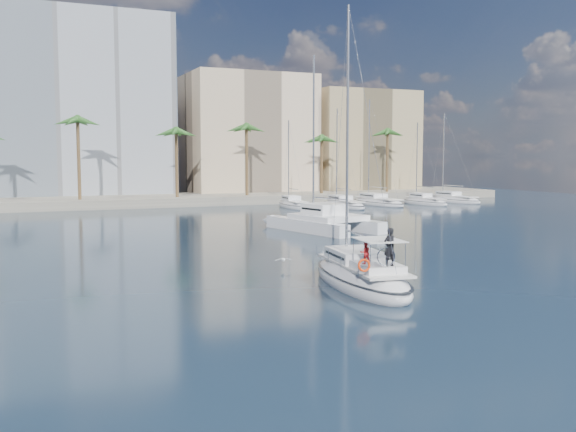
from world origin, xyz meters
name	(u,v)px	position (x,y,z in m)	size (l,w,h in m)	color
ground	(307,285)	(0.00, 0.00, 0.00)	(160.00, 160.00, 0.00)	black
quay	(122,201)	(0.00, 61.00, 0.60)	(120.00, 14.00, 1.20)	gray
building_modern	(24,108)	(-12.00, 73.00, 14.00)	(42.00, 16.00, 28.00)	silver
building_beige	(248,137)	(22.00, 70.00, 10.00)	(20.00, 14.00, 20.00)	beige
building_tan_right	(360,144)	(42.00, 68.00, 9.00)	(18.00, 12.00, 18.00)	tan
palm_centre	(126,130)	(0.00, 57.00, 10.28)	(3.60, 3.60, 12.30)	brown
palm_right	(350,134)	(34.00, 57.00, 10.28)	(3.60, 3.60, 12.30)	brown
main_sloop	(361,276)	(2.55, -1.25, 0.51)	(4.89, 11.01, 15.79)	white
catamaran	(325,219)	(12.17, 22.09, 1.12)	(7.64, 11.88, 16.14)	white
seagull	(283,260)	(0.91, 5.46, 0.51)	(1.10, 0.47, 0.20)	silver
moored_yacht_a	(293,208)	(20.00, 47.00, 0.00)	(2.72, 9.35, 11.90)	white
moored_yacht_b	(344,208)	(26.50, 45.00, 0.00)	(3.14, 10.78, 13.72)	white
moored_yacht_c	(378,205)	(33.00, 47.00, 0.00)	(3.55, 12.21, 15.54)	white
moored_yacht_d	(425,205)	(39.50, 45.00, 0.00)	(2.72, 9.35, 11.90)	white
moored_yacht_e	(453,202)	(46.00, 47.00, 0.00)	(3.14, 10.78, 13.72)	white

